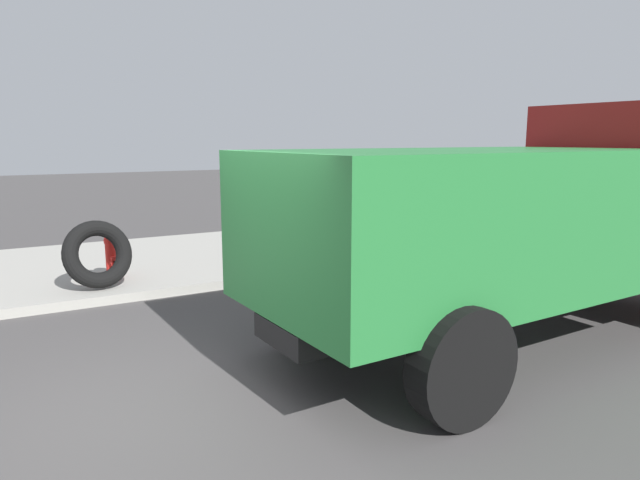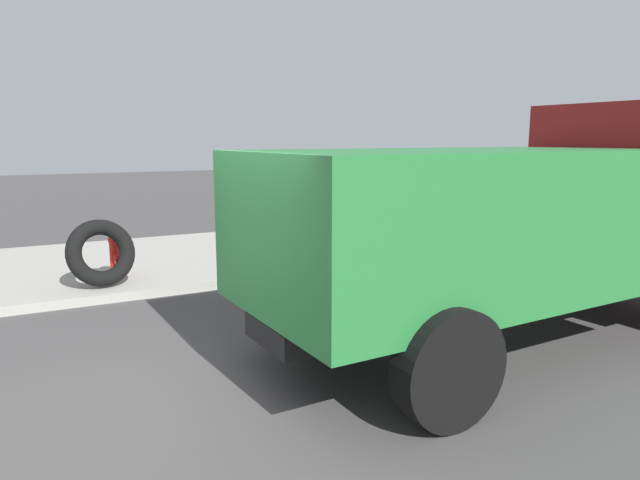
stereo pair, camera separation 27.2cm
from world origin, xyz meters
The scene contains 5 objects.
ground_plane centered at (0.00, 0.00, 0.00)m, with size 80.00×80.00×0.00m, color #423F3F.
sidewalk_curb centered at (0.00, 6.50, 0.07)m, with size 36.00×5.00×0.15m, color #99968E.
fire_hydrant centered at (0.61, 5.12, 0.56)m, with size 0.23×0.52×0.77m.
loose_tire centered at (0.31, 4.53, 0.71)m, with size 1.09×1.09×0.25m, color black.
dump_truck_green centered at (4.85, -0.10, 1.61)m, with size 7.09×3.01×3.00m.
Camera 1 is at (-1.02, -4.92, 2.52)m, focal length 31.98 mm.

